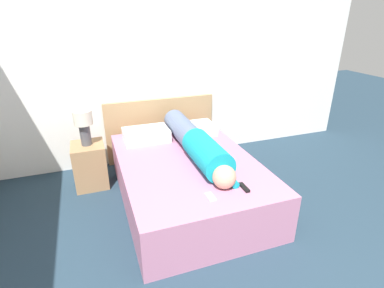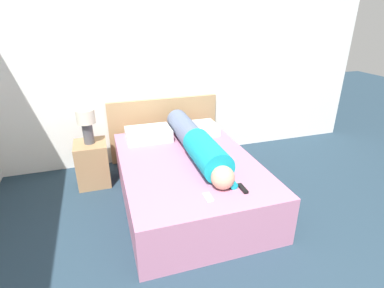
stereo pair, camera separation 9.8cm
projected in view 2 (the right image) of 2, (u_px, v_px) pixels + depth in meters
wall_back at (172, 65)px, 3.97m from camera, size 5.75×0.06×2.60m
bed at (188, 180)px, 3.30m from camera, size 1.40×1.98×0.49m
headboard at (164, 129)px, 4.21m from camera, size 1.52×0.04×0.87m
nightstand at (93, 163)px, 3.61m from camera, size 0.37×0.39×0.53m
table_lamp at (86, 122)px, 3.40m from camera, size 0.21×0.21×0.41m
person_lying at (197, 143)px, 3.26m from camera, size 0.30×1.67×0.30m
pillow_near_headboard at (148, 134)px, 3.69m from camera, size 0.54×0.37×0.14m
pillow_second at (197, 129)px, 3.86m from camera, size 0.52×0.37×0.13m
tv_remote at (243, 188)px, 2.66m from camera, size 0.04×0.15×0.02m
cell_phone at (208, 197)px, 2.55m from camera, size 0.06×0.13×0.01m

